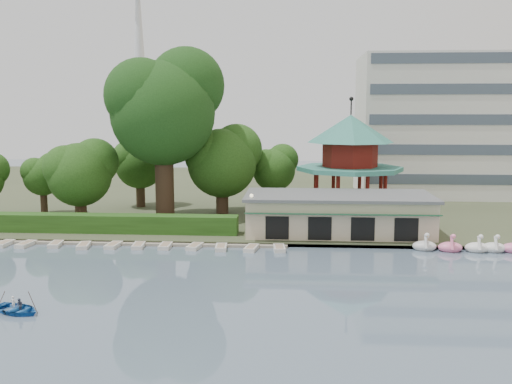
# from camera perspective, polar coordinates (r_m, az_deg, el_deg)

# --- Properties ---
(ground_plane) EXTENTS (220.00, 220.00, 0.00)m
(ground_plane) POSITION_cam_1_polar(r_m,az_deg,el_deg) (37.30, -5.07, -11.53)
(ground_plane) COLOR slate
(ground_plane) RESTS_ON ground
(shore) EXTENTS (220.00, 70.00, 0.40)m
(shore) POSITION_cam_1_polar(r_m,az_deg,el_deg) (87.74, 0.22, 0.03)
(shore) COLOR #424930
(shore) RESTS_ON ground
(embankment) EXTENTS (220.00, 0.60, 0.30)m
(embankment) POSITION_cam_1_polar(r_m,az_deg,el_deg) (53.73, -2.19, -5.21)
(embankment) COLOR gray
(embankment) RESTS_ON ground
(dock) EXTENTS (34.00, 1.60, 0.24)m
(dock) POSITION_cam_1_polar(r_m,az_deg,el_deg) (56.18, -14.51, -4.91)
(dock) COLOR gray
(dock) RESTS_ON ground
(boathouse) EXTENTS (18.60, 9.39, 3.90)m
(boathouse) POSITION_cam_1_polar(r_m,az_deg,el_deg) (57.73, 8.22, -2.11)
(boathouse) COLOR beige
(boathouse) RESTS_ON shore
(pavilion) EXTENTS (12.40, 12.40, 13.50)m
(pavilion) POSITION_cam_1_polar(r_m,az_deg,el_deg) (67.18, 9.39, 3.69)
(pavilion) COLOR beige
(pavilion) RESTS_ON shore
(office_building) EXTENTS (38.00, 18.00, 20.00)m
(office_building) POSITION_cam_1_polar(r_m,az_deg,el_deg) (88.00, 21.94, 5.70)
(office_building) COLOR silver
(office_building) RESTS_ON shore
(broadcast_tower) EXTENTS (8.00, 8.00, 96.00)m
(broadcast_tower) POSITION_cam_1_polar(r_m,az_deg,el_deg) (182.33, -11.63, 14.69)
(broadcast_tower) COLOR silver
(broadcast_tower) RESTS_ON ground
(hedge) EXTENTS (30.00, 2.00, 1.80)m
(hedge) POSITION_cam_1_polar(r_m,az_deg,el_deg) (59.97, -16.28, -3.01)
(hedge) COLOR #264E17
(hedge) RESTS_ON shore
(lamp_post) EXTENTS (0.36, 0.36, 4.28)m
(lamp_post) POSITION_cam_1_polar(r_m,az_deg,el_deg) (54.62, -0.45, -1.57)
(lamp_post) COLOR black
(lamp_post) RESTS_ON shore
(big_tree) EXTENTS (12.74, 11.87, 19.29)m
(big_tree) POSITION_cam_1_polar(r_m,az_deg,el_deg) (64.52, -9.13, 8.66)
(big_tree) COLOR #3A281C
(big_tree) RESTS_ON shore
(small_trees) EXTENTS (38.83, 16.77, 10.63)m
(small_trees) POSITION_cam_1_polar(r_m,az_deg,el_deg) (68.30, -10.43, 2.69)
(small_trees) COLOR #3A281C
(small_trees) RESTS_ON shore
(swan_boats) EXTENTS (16.17, 2.15, 1.92)m
(swan_boats) POSITION_cam_1_polar(r_m,az_deg,el_deg) (55.97, 23.92, -5.11)
(swan_boats) COLOR silver
(swan_boats) RESTS_ON ground
(moored_rowboats) EXTENTS (32.28, 2.79, 0.36)m
(moored_rowboats) POSITION_cam_1_polar(r_m,az_deg,el_deg) (54.69, -14.27, -5.19)
(moored_rowboats) COLOR silver
(moored_rowboats) RESTS_ON ground
(rowboat_with_passengers) EXTENTS (5.54, 4.81, 2.01)m
(rowboat_with_passengers) POSITION_cam_1_polar(r_m,az_deg,el_deg) (39.27, -22.83, -10.40)
(rowboat_with_passengers) COLOR #1E5EAA
(rowboat_with_passengers) RESTS_ON ground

